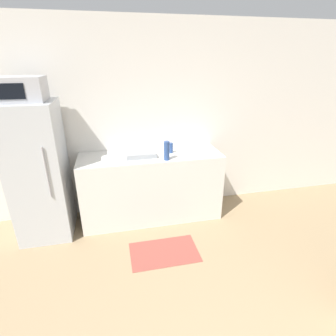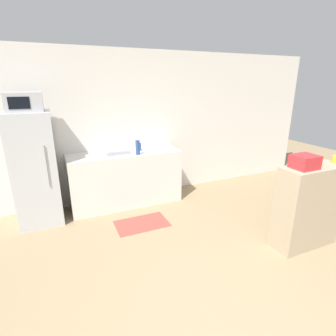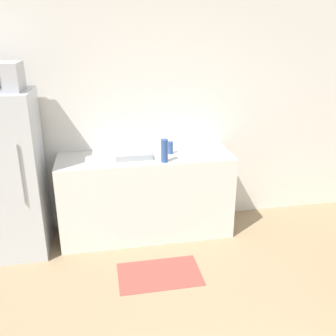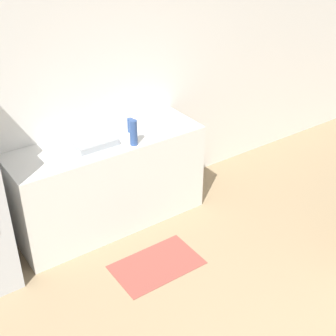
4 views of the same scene
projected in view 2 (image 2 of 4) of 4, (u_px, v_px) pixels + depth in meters
wall_back at (125, 127)px, 4.64m from camera, size 8.00×0.06×2.60m
refrigerator at (35, 169)px, 3.86m from camera, size 0.60×0.67×1.68m
microwave at (24, 102)px, 3.56m from camera, size 0.46×0.41×0.26m
counter at (126, 178)px, 4.57m from camera, size 1.88×0.61×0.93m
sink_basin at (117, 152)px, 4.35m from camera, size 0.38×0.28×0.06m
bottle_tall at (138, 147)px, 4.26m from camera, size 0.07×0.07×0.24m
bottle_short at (140, 147)px, 4.53m from camera, size 0.06×0.06×0.14m
shelf_cabinet at (307, 207)px, 3.35m from camera, size 0.85×0.35×1.08m
basket at (305, 162)px, 3.09m from camera, size 0.28×0.24×0.16m
jar at (336, 159)px, 3.31m from camera, size 0.08×0.08×0.10m
kitchen_rug at (142, 223)px, 4.01m from camera, size 0.79×0.49×0.01m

